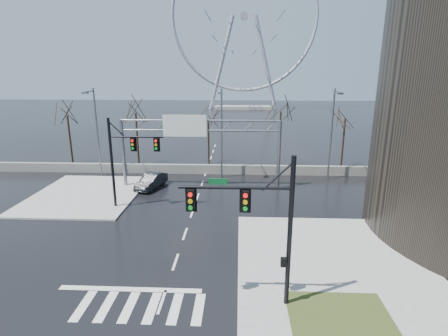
# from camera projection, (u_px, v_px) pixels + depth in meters

# --- Properties ---
(ground) EXTENTS (260.00, 260.00, 0.00)m
(ground) POSITION_uv_depth(u_px,v_px,m) (175.00, 262.00, 22.26)
(ground) COLOR black
(ground) RESTS_ON ground
(sidewalk_right_ext) EXTENTS (12.00, 10.00, 0.15)m
(sidewalk_right_ext) POSITION_uv_depth(u_px,v_px,m) (326.00, 249.00, 23.73)
(sidewalk_right_ext) COLOR gray
(sidewalk_right_ext) RESTS_ON ground
(sidewalk_far) EXTENTS (10.00, 12.00, 0.15)m
(sidewalk_far) POSITION_uv_depth(u_px,v_px,m) (86.00, 194.00, 34.27)
(sidewalk_far) COLOR gray
(sidewalk_far) RESTS_ON ground
(grass_strip) EXTENTS (5.00, 4.00, 0.02)m
(grass_strip) POSITION_uv_depth(u_px,v_px,m) (340.00, 317.00, 17.01)
(grass_strip) COLOR #2F3D19
(grass_strip) RESTS_ON sidewalk_near
(barrier_wall) EXTENTS (52.00, 0.50, 1.10)m
(barrier_wall) POSITION_uv_depth(u_px,v_px,m) (205.00, 169.00, 41.37)
(barrier_wall) COLOR slate
(barrier_wall) RESTS_ON ground
(signal_mast_near) EXTENTS (5.52, 0.41, 8.00)m
(signal_mast_near) POSITION_uv_depth(u_px,v_px,m) (262.00, 218.00, 16.85)
(signal_mast_near) COLOR black
(signal_mast_near) RESTS_ON ground
(signal_mast_far) EXTENTS (4.72, 0.41, 8.00)m
(signal_mast_far) POSITION_uv_depth(u_px,v_px,m) (124.00, 155.00, 29.85)
(signal_mast_far) COLOR black
(signal_mast_far) RESTS_ON ground
(sign_gantry) EXTENTS (16.36, 0.40, 7.60)m
(sign_gantry) POSITION_uv_depth(u_px,v_px,m) (196.00, 138.00, 35.30)
(sign_gantry) COLOR slate
(sign_gantry) RESTS_ON ground
(streetlight_left) EXTENTS (0.50, 2.55, 10.00)m
(streetlight_left) POSITION_uv_depth(u_px,v_px,m) (95.00, 126.00, 38.69)
(streetlight_left) COLOR slate
(streetlight_left) RESTS_ON ground
(streetlight_mid) EXTENTS (0.50, 2.55, 10.00)m
(streetlight_mid) POSITION_uv_depth(u_px,v_px,m) (221.00, 127.00, 38.09)
(streetlight_mid) COLOR slate
(streetlight_mid) RESTS_ON ground
(streetlight_right) EXTENTS (0.50, 2.55, 10.00)m
(streetlight_right) POSITION_uv_depth(u_px,v_px,m) (333.00, 128.00, 37.57)
(streetlight_right) COLOR slate
(streetlight_right) RESTS_ON ground
(tree_far_left) EXTENTS (3.50, 3.50, 7.00)m
(tree_far_left) POSITION_uv_depth(u_px,v_px,m) (68.00, 121.00, 44.66)
(tree_far_left) COLOR black
(tree_far_left) RESTS_ON ground
(tree_left) EXTENTS (3.75, 3.75, 7.50)m
(tree_left) POSITION_uv_depth(u_px,v_px,m) (136.00, 119.00, 43.68)
(tree_left) COLOR black
(tree_left) RESTS_ON ground
(tree_center) EXTENTS (3.25, 3.25, 6.50)m
(tree_center) POSITION_uv_depth(u_px,v_px,m) (208.00, 125.00, 44.47)
(tree_center) COLOR black
(tree_center) RESTS_ON ground
(tree_right) EXTENTS (3.90, 3.90, 7.80)m
(tree_right) POSITION_uv_depth(u_px,v_px,m) (280.00, 118.00, 42.84)
(tree_right) COLOR black
(tree_right) RESTS_ON ground
(tree_far_right) EXTENTS (3.40, 3.40, 6.80)m
(tree_far_right) POSITION_uv_depth(u_px,v_px,m) (345.00, 124.00, 43.19)
(tree_far_right) COLOR black
(tree_far_right) RESTS_ON ground
(ferris_wheel) EXTENTS (45.00, 6.00, 50.91)m
(ferris_wheel) POSITION_uv_depth(u_px,v_px,m) (244.00, 23.00, 106.54)
(ferris_wheel) COLOR gray
(ferris_wheel) RESTS_ON ground
(car) EXTENTS (2.74, 4.76, 1.48)m
(car) POSITION_uv_depth(u_px,v_px,m) (151.00, 181.00, 36.29)
(car) COLOR black
(car) RESTS_ON ground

